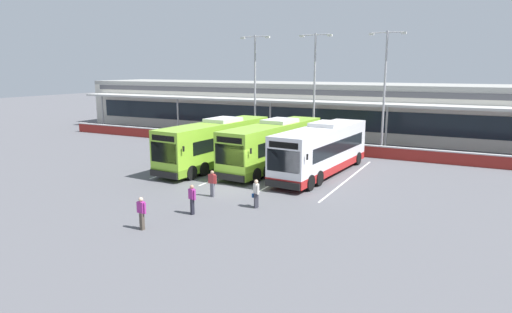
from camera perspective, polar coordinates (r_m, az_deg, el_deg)
ground_plane at (r=29.39m, az=-3.36°, el=-4.01°), size 200.00×200.00×0.00m
terminal_building at (r=53.52m, az=11.41°, el=5.96°), size 70.00×13.00×6.00m
red_barrier_wall at (r=42.12m, az=6.66°, el=1.36°), size 60.00×0.40×1.10m
coach_bus_leftmost at (r=35.60m, az=-5.09°, el=1.60°), size 3.69×12.31×3.78m
coach_bus_left_centre at (r=34.71m, az=2.27°, el=1.38°), size 3.69×12.31×3.78m
coach_bus_centre at (r=33.09m, az=8.43°, el=0.78°), size 3.69×12.31×3.78m
bay_stripe_far_west at (r=37.60m, az=-7.02°, el=-0.69°), size 0.14×13.00×0.01m
bay_stripe_west at (r=35.46m, az=-1.39°, el=-1.33°), size 0.14×13.00×0.01m
bay_stripe_mid_west at (r=33.71m, az=4.91°, el=-2.04°), size 0.14×13.00×0.01m
bay_stripe_centre at (r=32.41m, az=11.80°, el=-2.77°), size 0.14×13.00×0.01m
pedestrian_with_handbag at (r=25.02m, az=0.01°, el=-4.67°), size 0.59×0.55×1.62m
pedestrian_in_dark_coat at (r=22.41m, az=-14.44°, el=-6.89°), size 0.54×0.32×1.62m
pedestrian_child at (r=27.29m, az=-5.61°, el=-3.34°), size 0.54×0.30×1.62m
pedestrian_near_bin at (r=24.17m, az=-8.18°, el=-5.32°), size 0.54×0.38×1.62m
lamp_post_west at (r=46.21m, az=-0.12°, el=9.45°), size 3.24×0.28×11.00m
lamp_post_centre at (r=44.09m, az=7.50°, el=9.28°), size 3.24×0.28×11.00m
lamp_post_east at (r=42.50m, az=16.15°, el=8.87°), size 3.24×0.28×11.00m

